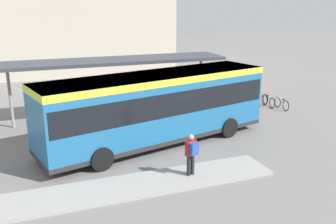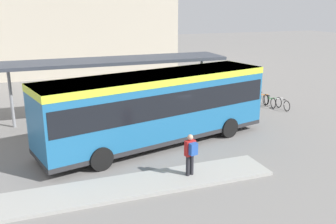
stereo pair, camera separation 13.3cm
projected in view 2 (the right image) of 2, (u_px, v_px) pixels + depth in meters
The scene contains 9 objects.
ground_plane at pixel (157, 143), 17.53m from camera, with size 120.00×120.00×0.00m, color slate.
curb_island at pixel (137, 185), 13.36m from camera, with size 10.26×1.80×0.12m.
city_bus at pixel (157, 104), 17.00m from camera, with size 11.23×5.14×3.28m.
pedestrian_waiting at pixel (191, 152), 13.75m from camera, with size 0.43×0.47×1.60m.
bicycle_white at pixel (283, 104), 23.12m from camera, with size 0.48×1.54×0.67m.
bicycle_green at pixel (270, 101), 23.76m from camera, with size 0.48×1.57×0.68m.
bicycle_orange at pixel (262, 98), 24.51m from camera, with size 0.48×1.68×0.73m.
station_shelter at pixel (113, 62), 20.75m from camera, with size 12.77×2.64×3.34m.
potted_planter_near_shelter at pixel (180, 114), 20.01m from camera, with size 0.86×0.86×1.21m.
Camera 2 is at (-5.21, -15.59, 6.30)m, focal length 40.00 mm.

